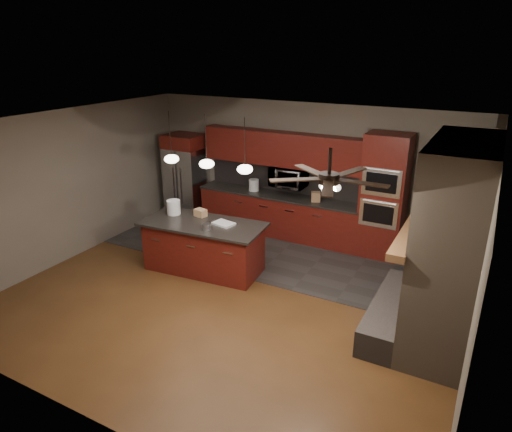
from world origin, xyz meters
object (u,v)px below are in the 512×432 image
Objects in this scene: paint_can at (206,227)px; white_bucket at (174,207)px; microwave at (289,177)px; kitchen_island at (204,246)px; counter_bucket at (254,185)px; counter_box at (316,197)px; paint_tray at (224,224)px; refrigerator at (186,177)px; cardboard_box at (200,213)px; oven_tower at (383,197)px.

white_bucket is at bearing 160.29° from paint_can.
kitchen_island is at bearing -106.74° from microwave.
counter_box is at bearing -1.99° from counter_bucket.
white_bucket is (-0.72, 0.12, 0.59)m from kitchen_island.
microwave is at bearing 79.83° from paint_can.
counter_bucket is (-0.13, 2.15, 0.56)m from kitchen_island.
counter_bucket is at bearing 154.22° from counter_box.
paint_tray is at bearing -0.79° from white_bucket.
kitchen_island is at bearing -152.39° from paint_tray.
refrigerator is 9.36× the size of cardboard_box.
refrigerator is at bearing 120.47° from white_bucket.
white_bucket is (1.14, -1.94, 0.06)m from refrigerator.
oven_tower is 1.34m from counter_box.
microwave is at bearing 77.12° from cardboard_box.
kitchen_island is 14.56× the size of paint_can.
cardboard_box is at bearing -153.68° from counter_box.
white_bucket is (-3.36, -2.01, -0.14)m from oven_tower.
counter_bucket reaches higher than paint_tray.
refrigerator reaches higher than counter_box.
microwave is 2.15m from cardboard_box.
counter_box reaches higher than cardboard_box.
refrigerator is (-2.53, -0.13, -0.31)m from microwave.
microwave reaches higher than kitchen_island.
kitchen_island is at bearing 136.30° from paint_can.
counter_box is at bearing 64.92° from paint_can.
kitchen_island is (1.87, -2.06, -0.52)m from refrigerator.
microwave is at bearing 93.36° from paint_tray.
oven_tower is 11.27× the size of cardboard_box.
paint_can is 0.80× the size of counter_box.
refrigerator reaches higher than cardboard_box.
microwave reaches higher than white_bucket.
microwave is 2.14m from paint_tray.
paint_tray is (0.14, 0.33, -0.03)m from paint_can.
microwave is 2.76× the size of white_bucket.
oven_tower is at bearing 30.95° from white_bucket.
counter_bucket is (0.59, 2.02, -0.03)m from white_bucket.
paint_tray is 1.46× the size of counter_bucket.
refrigerator reaches higher than white_bucket.
refrigerator is 7.95× the size of counter_bucket.
white_bucket is 1.70× the size of paint_can.
oven_tower is at bearing -1.66° from microwave.
cardboard_box is (-0.22, 0.26, 0.52)m from kitchen_island.
cardboard_box reaches higher than paint_tray.
refrigerator is at bearing -177.03° from microwave.
paint_can is 0.66m from cardboard_box.
kitchen_island is 10.76× the size of cardboard_box.
paint_can is 0.36m from paint_tray.
counter_box is (1.44, -0.05, -0.03)m from counter_bucket.
oven_tower is 2.77m from counter_bucket.
counter_box is at bearing 44.11° from white_bucket.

